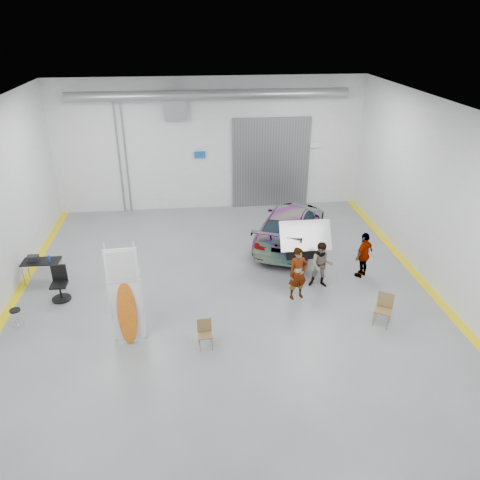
{
  "coord_description": "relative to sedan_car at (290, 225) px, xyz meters",
  "views": [
    {
      "loc": [
        -0.97,
        -12.94,
        8.39
      ],
      "look_at": [
        0.59,
        1.15,
        1.5
      ],
      "focal_mm": 35.0,
      "sensor_mm": 36.0,
      "label": 1
    }
  ],
  "objects": [
    {
      "name": "ground",
      "position": [
        -2.91,
        -3.81,
        -0.77
      ],
      "size": [
        16.0,
        16.0,
        0.0
      ],
      "primitive_type": "plane",
      "color": "slate",
      "rests_on": "ground"
    },
    {
      "name": "room_shell",
      "position": [
        -2.68,
        -1.59,
        3.31
      ],
      "size": [
        14.02,
        16.18,
        6.01
      ],
      "color": "silver",
      "rests_on": "ground"
    },
    {
      "name": "sedan_car",
      "position": [
        0.0,
        0.0,
        0.0
      ],
      "size": [
        4.09,
        5.7,
        1.53
      ],
      "primitive_type": "imported",
      "rotation": [
        0.0,
        0.0,
        2.73
      ],
      "color": "silver",
      "rests_on": "ground"
    },
    {
      "name": "person_a",
      "position": [
        -0.61,
        -4.06,
        0.13
      ],
      "size": [
        0.74,
        0.58,
        1.79
      ],
      "primitive_type": "imported",
      "rotation": [
        0.0,
        0.0,
        0.26
      ],
      "color": "#9A6654",
      "rests_on": "ground"
    },
    {
      "name": "person_b",
      "position": [
        0.34,
        -3.46,
        0.05
      ],
      "size": [
        0.9,
        0.76,
        1.62
      ],
      "primitive_type": "imported",
      "rotation": [
        0.0,
        0.0,
        -0.21
      ],
      "color": "slate",
      "rests_on": "ground"
    },
    {
      "name": "person_c",
      "position": [
        1.98,
        -2.94,
        0.07
      ],
      "size": [
        1.01,
        0.92,
        1.68
      ],
      "primitive_type": "imported",
      "rotation": [
        0.0,
        0.0,
        3.81
      ],
      "color": "#A36936",
      "rests_on": "ground"
    },
    {
      "name": "surfboard_display",
      "position": [
        -5.81,
        -5.81,
        0.5
      ],
      "size": [
        0.89,
        0.28,
        3.13
      ],
      "rotation": [
        0.0,
        0.0,
        0.06
      ],
      "color": "white",
      "rests_on": "ground"
    },
    {
      "name": "folding_chair_near",
      "position": [
        -3.69,
        -6.29,
        -0.51
      ],
      "size": [
        0.42,
        0.44,
        0.83
      ],
      "rotation": [
        0.0,
        0.0,
        0.07
      ],
      "color": "brown",
      "rests_on": "ground"
    },
    {
      "name": "folding_chair_far",
      "position": [
        1.57,
        -5.8,
        -0.46
      ],
      "size": [
        0.64,
        0.7,
        0.99
      ],
      "rotation": [
        0.0,
        0.0,
        -0.58
      ],
      "color": "brown",
      "rests_on": "ground"
    },
    {
      "name": "shop_stool",
      "position": [
        -9.15,
        -4.78,
        -0.45
      ],
      "size": [
        0.33,
        0.33,
        0.64
      ],
      "rotation": [
        0.0,
        0.0,
        0.11
      ],
      "color": "black",
      "rests_on": "ground"
    },
    {
      "name": "work_table",
      "position": [
        -9.15,
        -2.08,
        0.03
      ],
      "size": [
        1.27,
        0.65,
        1.03
      ],
      "rotation": [
        0.0,
        0.0,
        -0.02
      ],
      "color": "gray",
      "rests_on": "ground"
    },
    {
      "name": "office_chair",
      "position": [
        -8.24,
        -3.29,
        -0.27
      ],
      "size": [
        0.61,
        0.61,
        1.14
      ],
      "rotation": [
        0.0,
        0.0,
        0.0
      ],
      "color": "black",
      "rests_on": "ground"
    },
    {
      "name": "trunk_lid",
      "position": [
        0.0,
        -2.39,
        0.79
      ],
      "size": [
        1.79,
        1.09,
        0.04
      ],
      "primitive_type": "cube",
      "color": "silver",
      "rests_on": "sedan_car"
    }
  ]
}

